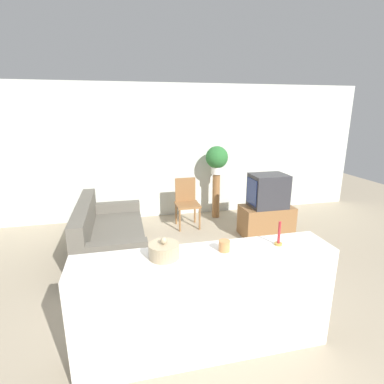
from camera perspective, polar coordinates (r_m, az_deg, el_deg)
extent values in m
plane|color=tan|center=(3.50, 0.68, -23.43)|extent=(14.00, 14.00, 0.00)
cube|color=silver|center=(6.17, -6.98, 7.47)|extent=(9.00, 0.06, 2.70)
cube|color=#605B51|center=(4.90, -14.90, -9.14)|extent=(0.96, 1.88, 0.40)
cube|color=#605B51|center=(4.78, -19.84, -4.78)|extent=(0.20, 1.88, 0.44)
cube|color=#605B51|center=(4.09, -15.25, -12.97)|extent=(0.96, 0.16, 0.58)
cube|color=#605B51|center=(5.66, -14.77, -4.76)|extent=(0.96, 0.16, 0.58)
cube|color=olive|center=(5.57, 13.93, -5.30)|extent=(0.92, 0.51, 0.53)
cube|color=#333338|center=(5.40, 14.31, 0.24)|extent=(0.61, 0.48, 0.58)
cube|color=navy|center=(5.27, 11.32, 0.04)|extent=(0.02, 0.40, 0.45)
cube|color=olive|center=(5.69, -0.85, -2.46)|extent=(0.44, 0.44, 0.04)
cube|color=olive|center=(5.81, -1.29, 0.49)|extent=(0.40, 0.04, 0.46)
cylinder|color=olive|center=(5.55, -2.35, -5.47)|extent=(0.04, 0.04, 0.43)
cylinder|color=olive|center=(5.63, 1.47, -5.16)|extent=(0.04, 0.04, 0.43)
cylinder|color=olive|center=(5.90, -3.04, -4.18)|extent=(0.04, 0.04, 0.43)
cylinder|color=olive|center=(5.98, 0.55, -3.91)|extent=(0.04, 0.04, 0.43)
cylinder|color=olive|center=(6.24, 4.59, -0.72)|extent=(0.15, 0.15, 0.93)
cylinder|color=white|center=(6.11, 4.70, 4.14)|extent=(0.22, 0.22, 0.15)
sphere|color=#2D7033|center=(6.06, 4.76, 6.60)|extent=(0.45, 0.45, 0.45)
cube|color=white|center=(2.90, 2.64, -20.33)|extent=(2.31, 0.44, 1.00)
cylinder|color=tan|center=(2.55, -5.36, -11.06)|extent=(0.26, 0.26, 0.12)
sphere|color=tan|center=(2.51, -5.42, -9.22)|extent=(0.06, 0.06, 0.06)
cylinder|color=#C6844C|center=(2.66, 6.16, -10.14)|extent=(0.10, 0.10, 0.10)
cylinder|color=#B7933D|center=(2.88, 16.11, -9.47)|extent=(0.07, 0.07, 0.02)
cylinder|color=#B7282D|center=(2.84, 16.28, -7.39)|extent=(0.02, 0.02, 0.21)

